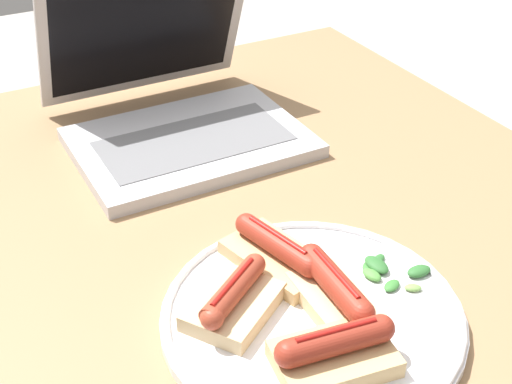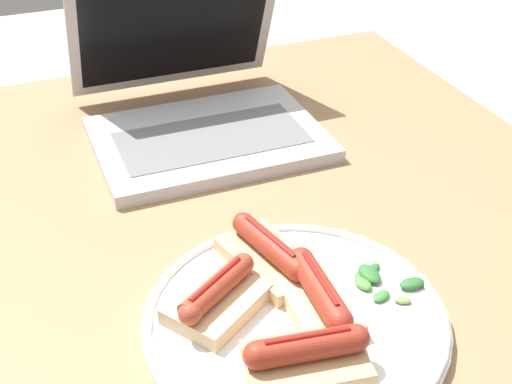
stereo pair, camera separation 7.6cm
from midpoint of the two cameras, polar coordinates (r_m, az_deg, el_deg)
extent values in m
cube|color=#93704C|center=(0.84, -6.93, -3.06)|extent=(1.10, 0.85, 0.04)
cylinder|color=#93704C|center=(1.46, 8.11, -3.51)|extent=(0.05, 0.05, 0.71)
cube|color=#B7B7BC|center=(0.96, -1.53, 4.17)|extent=(0.30, 0.22, 0.02)
cube|color=slate|center=(0.95, -1.27, 4.32)|extent=(0.25, 0.12, 0.00)
cube|color=#B7B7BC|center=(1.05, -4.47, 12.85)|extent=(0.30, 0.08, 0.19)
cube|color=black|center=(1.04, -4.41, 12.86)|extent=(0.27, 0.07, 0.17)
cylinder|color=silver|center=(0.69, 6.39, -10.35)|extent=(0.29, 0.29, 0.01)
torus|color=silver|center=(0.68, 6.43, -9.89)|extent=(0.29, 0.29, 0.01)
cube|color=#D6B784|center=(0.69, 8.22, -9.11)|extent=(0.06, 0.10, 0.02)
cylinder|color=maroon|center=(0.67, 8.36, -7.81)|extent=(0.03, 0.09, 0.03)
sphere|color=maroon|center=(0.64, 10.15, -10.30)|extent=(0.03, 0.03, 0.03)
sphere|color=maroon|center=(0.70, 6.74, -5.52)|extent=(0.03, 0.03, 0.03)
cylinder|color=red|center=(0.66, 8.45, -6.99)|extent=(0.01, 0.08, 0.01)
cube|color=#D6B784|center=(0.68, 0.04, -9.06)|extent=(0.11, 0.11, 0.02)
cylinder|color=#9E3D28|center=(0.67, 0.04, -7.82)|extent=(0.08, 0.07, 0.02)
sphere|color=#9E3D28|center=(0.70, 2.08, -5.89)|extent=(0.02, 0.02, 0.02)
sphere|color=#9E3D28|center=(0.64, -2.19, -9.91)|extent=(0.02, 0.02, 0.02)
cylinder|color=red|center=(0.66, 0.04, -7.11)|extent=(0.06, 0.05, 0.01)
cube|color=tan|center=(0.73, 4.06, -5.60)|extent=(0.09, 0.13, 0.02)
cylinder|color=maroon|center=(0.72, 4.12, -4.41)|extent=(0.05, 0.10, 0.02)
sphere|color=maroon|center=(0.69, 6.57, -6.35)|extent=(0.02, 0.02, 0.02)
sphere|color=maroon|center=(0.75, 1.87, -2.61)|extent=(0.02, 0.02, 0.02)
cylinder|color=red|center=(0.71, 4.16, -3.67)|extent=(0.02, 0.08, 0.01)
cube|color=tan|center=(0.63, 7.59, -13.65)|extent=(0.11, 0.08, 0.02)
cylinder|color=maroon|center=(0.62, 7.73, -12.30)|extent=(0.09, 0.04, 0.02)
sphere|color=maroon|center=(0.63, 11.51, -11.52)|extent=(0.02, 0.02, 0.02)
sphere|color=maroon|center=(0.61, 3.78, -13.06)|extent=(0.02, 0.02, 0.02)
cylinder|color=red|center=(0.61, 7.82, -11.48)|extent=(0.07, 0.02, 0.00)
ellipsoid|color=#387A33|center=(0.74, 11.36, -6.63)|extent=(0.02, 0.02, 0.00)
ellipsoid|color=#387A33|center=(0.72, 13.04, -8.23)|extent=(0.02, 0.02, 0.01)
ellipsoid|color=#2D662D|center=(0.74, 12.22, -6.69)|extent=(0.02, 0.02, 0.00)
ellipsoid|color=#387A33|center=(0.73, 11.76, -7.13)|extent=(0.02, 0.02, 0.00)
ellipsoid|color=#709E4C|center=(0.72, 14.69, -8.48)|extent=(0.02, 0.02, 0.01)
ellipsoid|color=#2D662D|center=(0.73, 15.33, -7.20)|extent=(0.03, 0.02, 0.01)
ellipsoid|color=#2D662D|center=(0.74, 12.04, -6.53)|extent=(0.02, 0.03, 0.01)
ellipsoid|color=#2D662D|center=(0.75, 12.33, -6.05)|extent=(0.02, 0.02, 0.01)
ellipsoid|color=#4C8E3D|center=(0.72, 11.57, -7.31)|extent=(0.02, 0.02, 0.01)
camera|label=1|loc=(0.04, -87.14, 1.89)|focal=50.00mm
camera|label=2|loc=(0.04, 92.86, -1.89)|focal=50.00mm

